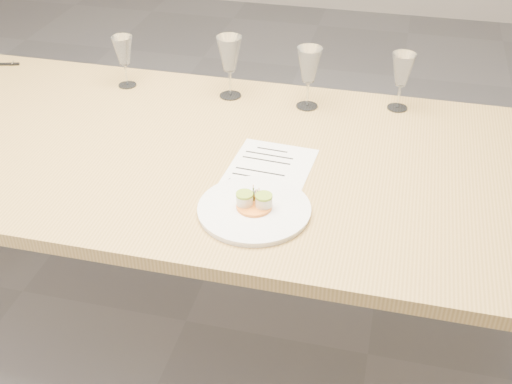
% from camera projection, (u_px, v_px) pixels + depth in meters
% --- Properties ---
extents(ground, '(7.00, 7.00, 0.00)m').
position_uv_depth(ground, '(186.00, 321.00, 2.36)').
color(ground, slate).
rests_on(ground, ground).
extents(dining_table, '(2.40, 1.00, 0.75)m').
position_uv_depth(dining_table, '(172.00, 165.00, 1.97)').
color(dining_table, tan).
rests_on(dining_table, ground).
extents(dinner_plate, '(0.29, 0.29, 0.08)m').
position_uv_depth(dinner_plate, '(254.00, 209.00, 1.65)').
color(dinner_plate, white).
rests_on(dinner_plate, dining_table).
extents(recipe_sheet, '(0.25, 0.30, 0.00)m').
position_uv_depth(recipe_sheet, '(269.00, 169.00, 1.82)').
color(recipe_sheet, white).
rests_on(recipe_sheet, dining_table).
extents(wine_glass_1, '(0.07, 0.07, 0.18)m').
position_uv_depth(wine_glass_1, '(123.00, 52.00, 2.20)').
color(wine_glass_1, white).
rests_on(wine_glass_1, dining_table).
extents(wine_glass_2, '(0.09, 0.09, 0.21)m').
position_uv_depth(wine_glass_2, '(229.00, 55.00, 2.12)').
color(wine_glass_2, white).
rests_on(wine_glass_2, dining_table).
extents(wine_glass_3, '(0.08, 0.08, 0.21)m').
position_uv_depth(wine_glass_3, '(309.00, 66.00, 2.06)').
color(wine_glass_3, white).
rests_on(wine_glass_3, dining_table).
extents(wine_glass_4, '(0.08, 0.08, 0.19)m').
position_uv_depth(wine_glass_4, '(402.00, 71.00, 2.05)').
color(wine_glass_4, white).
rests_on(wine_glass_4, dining_table).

